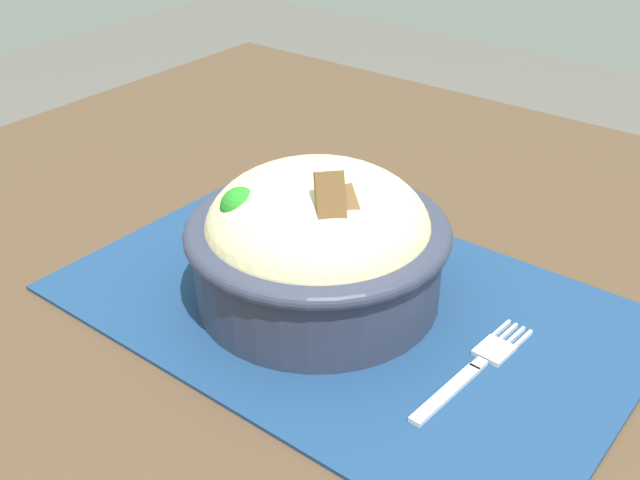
{
  "coord_description": "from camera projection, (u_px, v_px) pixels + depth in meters",
  "views": [
    {
      "loc": [
        0.28,
        -0.4,
        1.08
      ],
      "look_at": [
        -0.02,
        0.0,
        0.78
      ],
      "focal_mm": 43.3,
      "sensor_mm": 36.0,
      "label": 1
    }
  ],
  "objects": [
    {
      "name": "table",
      "position": [
        341.0,
        370.0,
        0.63
      ],
      "size": [
        1.08,
        0.97,
        0.72
      ],
      "color": "#4C3826",
      "rests_on": "ground_plane"
    },
    {
      "name": "placemat",
      "position": [
        342.0,
        302.0,
        0.6
      ],
      "size": [
        0.44,
        0.29,
        0.0
      ],
      "primitive_type": "cube",
      "rotation": [
        0.0,
        0.0,
        -0.01
      ],
      "color": "navy",
      "rests_on": "table"
    },
    {
      "name": "bowl",
      "position": [
        320.0,
        240.0,
        0.59
      ],
      "size": [
        0.2,
        0.2,
        0.13
      ],
      "color": "#2D3347",
      "rests_on": "placemat"
    },
    {
      "name": "fork",
      "position": [
        477.0,
        366.0,
        0.53
      ],
      "size": [
        0.02,
        0.13,
        0.0
      ],
      "color": "silver",
      "rests_on": "placemat"
    }
  ]
}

